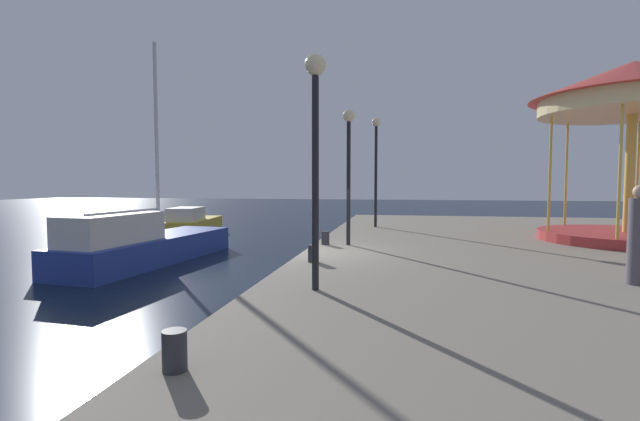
{
  "coord_description": "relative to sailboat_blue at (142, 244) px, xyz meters",
  "views": [
    {
      "loc": [
        2.59,
        -11.56,
        2.63
      ],
      "look_at": [
        -0.5,
        5.12,
        1.58
      ],
      "focal_mm": 24.83,
      "sensor_mm": 36.0,
      "label": 1
    }
  ],
  "objects": [
    {
      "name": "ground_plane",
      "position": [
        5.67,
        -1.38,
        -0.66
      ],
      "size": [
        120.0,
        120.0,
        0.0
      ],
      "primitive_type": "plane",
      "color": "black"
    },
    {
      "name": "quay_dock",
      "position": [
        12.51,
        -1.38,
        -0.26
      ],
      "size": [
        13.67,
        28.02,
        0.8
      ],
      "primitive_type": "cube",
      "color": "gray",
      "rests_on": "ground"
    },
    {
      "name": "sailboat_blue",
      "position": [
        0.0,
        0.0,
        0.0
      ],
      "size": [
        2.69,
        7.23,
        7.33
      ],
      "color": "navy",
      "rests_on": "ground"
    },
    {
      "name": "motorboat_yellow",
      "position": [
        -1.94,
        7.21,
        -0.09
      ],
      "size": [
        2.49,
        4.99,
        1.48
      ],
      "color": "gold",
      "rests_on": "ground"
    },
    {
      "name": "carousel",
      "position": [
        15.24,
        2.39,
        4.34
      ],
      "size": [
        5.92,
        5.92,
        5.58
      ],
      "color": "#B23333",
      "rests_on": "quay_dock"
    },
    {
      "name": "lamp_post_near_edge",
      "position": [
        6.81,
        -5.58,
        2.89
      ],
      "size": [
        0.36,
        0.36,
        3.98
      ],
      "color": "black",
      "rests_on": "quay_dock"
    },
    {
      "name": "lamp_post_mid_promenade",
      "position": [
        6.71,
        0.02,
        2.89
      ],
      "size": [
        0.36,
        0.36,
        3.98
      ],
      "color": "black",
      "rests_on": "quay_dock"
    },
    {
      "name": "lamp_post_far_end",
      "position": [
        7.19,
        5.62,
        3.22
      ],
      "size": [
        0.36,
        0.36,
        4.54
      ],
      "color": "black",
      "rests_on": "quay_dock"
    },
    {
      "name": "bollard_center",
      "position": [
        6.24,
        -2.95,
        0.34
      ],
      "size": [
        0.24,
        0.24,
        0.4
      ],
      "primitive_type": "cylinder",
      "color": "#2D2D33",
      "rests_on": "quay_dock"
    },
    {
      "name": "bollard_south",
      "position": [
        6.03,
        -0.03,
        0.34
      ],
      "size": [
        0.24,
        0.24,
        0.4
      ],
      "primitive_type": "cylinder",
      "color": "#2D2D33",
      "rests_on": "quay_dock"
    },
    {
      "name": "bollard_north",
      "position": [
        6.1,
        -9.06,
        0.34
      ],
      "size": [
        0.24,
        0.24,
        0.4
      ],
      "primitive_type": "cylinder",
      "color": "#2D2D33",
      "rests_on": "quay_dock"
    },
    {
      "name": "person_by_the_water",
      "position": [
        12.46,
        -4.11,
        0.99
      ],
      "size": [
        0.34,
        0.34,
        1.8
      ],
      "color": "#514C56",
      "rests_on": "quay_dock"
    }
  ]
}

